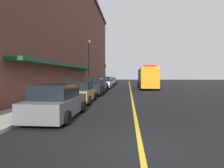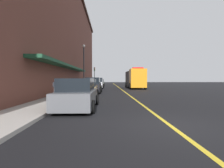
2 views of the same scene
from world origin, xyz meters
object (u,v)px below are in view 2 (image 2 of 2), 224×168
object	(u,v)px
street_lamp_left	(84,62)
parking_meter_1	(81,84)
parking_meter_2	(54,89)
parked_car_3	(95,85)
parking_meter_0	(90,82)
parked_car_1	(87,89)
parked_car_5	(99,83)
parked_car_6	(100,82)
utility_truck	(135,79)
parked_car_4	(98,83)
traffic_light_near	(94,73)
parked_car_2	(93,86)
parked_car_0	(77,94)

from	to	relation	value
street_lamp_left	parking_meter_1	bearing A→B (deg)	-85.25
parking_meter_1	parking_meter_2	world-z (taller)	same
parked_car_3	parking_meter_0	xyz separation A→B (m)	(-1.34, 6.68, 0.27)
parking_meter_2	parked_car_1	bearing A→B (deg)	75.99
parked_car_5	parking_meter_1	world-z (taller)	parked_car_5
parked_car_6	street_lamp_left	size ratio (longest dim) A/B	0.64
parked_car_5	utility_truck	distance (m)	9.61
parked_car_4	traffic_light_near	xyz separation A→B (m)	(-1.39, 11.63, 2.29)
traffic_light_near	parked_car_1	bearing A→B (deg)	-87.41
parked_car_1	traffic_light_near	world-z (taller)	traffic_light_near
parked_car_2	street_lamp_left	world-z (taller)	street_lamp_left
parked_car_1	parking_meter_2	xyz separation A→B (m)	(-1.31, -5.27, 0.28)
parked_car_2	traffic_light_near	xyz separation A→B (m)	(-1.38, 22.19, 2.31)
parked_car_4	traffic_light_near	distance (m)	11.93
parked_car_1	parking_meter_1	world-z (taller)	parked_car_1
parking_meter_1	street_lamp_left	xyz separation A→B (m)	(-0.60, 7.22, 3.34)
parked_car_3	parking_meter_2	world-z (taller)	parked_car_3
street_lamp_left	parked_car_6	bearing A→B (deg)	82.11
parked_car_4	parked_car_5	distance (m)	6.16
parked_car_2	parked_car_3	size ratio (longest dim) A/B	0.99
parked_car_6	parking_meter_1	distance (m)	22.39
parked_car_6	utility_truck	distance (m)	14.38
parked_car_2	parking_meter_2	xyz separation A→B (m)	(-1.45, -10.74, 0.21)
parking_meter_0	parked_car_0	bearing A→B (deg)	-86.49
parked_car_5	traffic_light_near	bearing A→B (deg)	14.80
parked_car_5	parking_meter_0	distance (m)	4.94
parked_car_3	parked_car_6	world-z (taller)	parked_car_3
parked_car_0	parked_car_2	bearing A→B (deg)	0.34
parked_car_5	traffic_light_near	size ratio (longest dim) A/B	0.99
parked_car_0	utility_truck	xyz separation A→B (m)	(6.52, 20.96, 0.85)
parked_car_4	traffic_light_near	world-z (taller)	traffic_light_near
parked_car_6	parked_car_5	bearing A→B (deg)	178.91
parking_meter_1	parked_car_6	bearing A→B (deg)	86.17
parked_car_1	parked_car_2	size ratio (longest dim) A/B	1.12
parked_car_0	parked_car_4	size ratio (longest dim) A/B	1.01
parked_car_2	parking_meter_1	size ratio (longest dim) A/B	3.15
parking_meter_2	parked_car_0	bearing A→B (deg)	-19.40
parked_car_2	parking_meter_1	bearing A→B (deg)	83.01
parking_meter_1	parked_car_3	bearing A→B (deg)	75.31
parked_car_5	utility_truck	bearing A→B (deg)	-136.23
parked_car_1	parked_car_5	world-z (taller)	parked_car_1
parked_car_6	parking_meter_2	size ratio (longest dim) A/B	3.36
parking_meter_0	traffic_light_near	bearing A→B (deg)	89.65
parking_meter_2	traffic_light_near	world-z (taller)	traffic_light_near
parking_meter_2	street_lamp_left	size ratio (longest dim) A/B	0.19
parked_car_3	utility_truck	size ratio (longest dim) A/B	0.52
street_lamp_left	traffic_light_near	world-z (taller)	street_lamp_left
parked_car_5	street_lamp_left	world-z (taller)	street_lamp_left
parked_car_2	parking_meter_0	world-z (taller)	parked_car_2
traffic_light_near	parked_car_4	bearing A→B (deg)	-83.17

